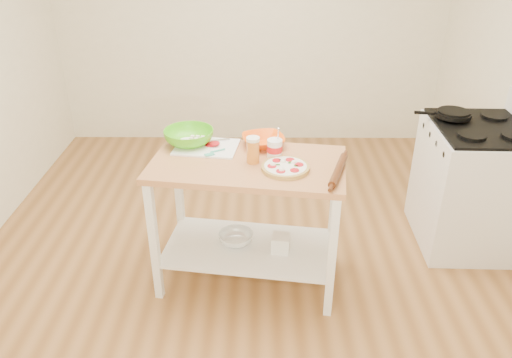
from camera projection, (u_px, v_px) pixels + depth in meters
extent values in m
cube|color=#9B6939|center=(246.00, 260.00, 3.68)|extent=(4.00, 4.50, 0.02)
cube|color=#EAE3C5|center=(250.00, 14.00, 5.03)|extent=(4.00, 0.02, 2.70)
cube|color=#BC7E4D|center=(248.00, 165.00, 3.08)|extent=(1.27, 0.81, 0.04)
cube|color=white|center=(248.00, 248.00, 3.38)|extent=(1.19, 0.74, 0.02)
cube|color=white|center=(154.00, 243.00, 3.12)|extent=(0.06, 0.06, 0.86)
cube|color=white|center=(179.00, 198.00, 3.61)|extent=(0.06, 0.06, 0.86)
cube|color=white|center=(332.00, 259.00, 2.98)|extent=(0.06, 0.06, 0.86)
cube|color=white|center=(333.00, 210.00, 3.47)|extent=(0.06, 0.06, 0.86)
cube|color=white|center=(470.00, 187.00, 3.70)|extent=(0.69, 0.79, 0.92)
cube|color=black|center=(483.00, 128.00, 3.47)|extent=(0.64, 0.75, 0.02)
cylinder|color=black|center=(453.00, 114.00, 3.58)|extent=(0.25, 0.25, 0.03)
cube|color=black|center=(425.00, 113.00, 3.61)|extent=(0.16, 0.05, 0.02)
cylinder|color=tan|center=(285.00, 168.00, 2.97)|extent=(0.29, 0.29, 0.02)
cylinder|color=tan|center=(285.00, 167.00, 2.97)|extent=(0.29, 0.29, 0.01)
cylinder|color=white|center=(285.00, 166.00, 2.97)|extent=(0.25, 0.25, 0.01)
cylinder|color=#B61119|center=(299.00, 165.00, 2.97)|extent=(0.05, 0.05, 0.01)
cylinder|color=#B61119|center=(290.00, 160.00, 3.03)|extent=(0.05, 0.05, 0.01)
cylinder|color=#B61119|center=(277.00, 161.00, 3.02)|extent=(0.05, 0.05, 0.01)
cylinder|color=#B61119|center=(272.00, 166.00, 2.95)|extent=(0.05, 0.05, 0.01)
cylinder|color=#B61119|center=(281.00, 171.00, 2.90)|extent=(0.05, 0.05, 0.01)
cylinder|color=#B61119|center=(295.00, 170.00, 2.91)|extent=(0.05, 0.05, 0.01)
sphere|color=white|center=(294.00, 163.00, 2.99)|extent=(0.03, 0.03, 0.03)
sphere|color=white|center=(283.00, 162.00, 3.01)|extent=(0.03, 0.03, 0.03)
sphere|color=white|center=(273.00, 165.00, 2.97)|extent=(0.03, 0.03, 0.03)
sphere|color=white|center=(282.00, 170.00, 2.91)|extent=(0.03, 0.03, 0.03)
plane|color=#1D520E|center=(296.00, 166.00, 2.95)|extent=(0.03, 0.03, 0.00)
plane|color=#1D520E|center=(290.00, 162.00, 2.99)|extent=(0.03, 0.03, 0.00)
plane|color=#1D520E|center=(281.00, 160.00, 3.02)|extent=(0.03, 0.03, 0.00)
plane|color=#1D520E|center=(278.00, 164.00, 2.97)|extent=(0.03, 0.03, 0.00)
cube|color=white|center=(207.00, 147.00, 3.25)|extent=(0.44, 0.35, 0.01)
cube|color=#F4EACC|center=(191.00, 139.00, 3.31)|extent=(0.03, 0.03, 0.02)
cube|color=#F4EACC|center=(196.00, 140.00, 3.31)|extent=(0.03, 0.03, 0.02)
cube|color=#F4EACC|center=(201.00, 140.00, 3.31)|extent=(0.03, 0.03, 0.02)
cube|color=#F4EACC|center=(193.00, 137.00, 3.35)|extent=(0.03, 0.03, 0.02)
cube|color=#F4EACC|center=(198.00, 137.00, 3.34)|extent=(0.03, 0.03, 0.02)
cube|color=#F4EACC|center=(203.00, 138.00, 3.34)|extent=(0.03, 0.03, 0.02)
cylinder|color=#B61119|center=(210.00, 145.00, 3.26)|extent=(0.07, 0.07, 0.01)
cylinder|color=#B61119|center=(212.00, 144.00, 3.25)|extent=(0.07, 0.07, 0.01)
cylinder|color=#B61119|center=(215.00, 143.00, 3.25)|extent=(0.07, 0.07, 0.01)
cube|color=teal|center=(209.00, 155.00, 3.13)|extent=(0.07, 0.06, 0.01)
cylinder|color=teal|center=(218.00, 151.00, 3.17)|extent=(0.09, 0.06, 0.01)
cube|color=silver|center=(217.00, 141.00, 3.32)|extent=(0.18, 0.07, 0.00)
cube|color=black|center=(198.00, 143.00, 3.27)|extent=(0.10, 0.05, 0.01)
imported|color=#F8590C|center=(263.00, 141.00, 3.27)|extent=(0.33, 0.33, 0.07)
imported|color=#4CBC16|center=(189.00, 137.00, 3.28)|extent=(0.33, 0.33, 0.10)
cylinder|color=orange|center=(253.00, 151.00, 3.03)|extent=(0.08, 0.08, 0.14)
cylinder|color=white|center=(253.00, 139.00, 2.99)|extent=(0.08, 0.08, 0.02)
cylinder|color=white|center=(275.00, 148.00, 3.10)|extent=(0.09, 0.09, 0.12)
cylinder|color=red|center=(275.00, 148.00, 3.10)|extent=(0.10, 0.10, 0.04)
cylinder|color=silver|center=(278.00, 135.00, 3.06)|extent=(0.01, 0.06, 0.12)
cylinder|color=#532913|center=(338.00, 170.00, 2.92)|extent=(0.17, 0.39, 0.05)
imported|color=silver|center=(236.00, 238.00, 3.39)|extent=(0.25, 0.25, 0.07)
cube|color=white|center=(281.00, 243.00, 3.31)|extent=(0.13, 0.13, 0.12)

